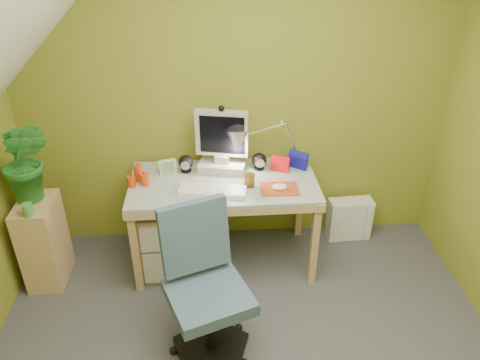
{
  "coord_description": "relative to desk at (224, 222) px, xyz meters",
  "views": [
    {
      "loc": [
        -0.18,
        -1.64,
        2.39
      ],
      "look_at": [
        0.0,
        1.0,
        0.85
      ],
      "focal_mm": 35.0,
      "sensor_mm": 36.0,
      "label": 1
    }
  ],
  "objects": [
    {
      "name": "candle_cluster",
      "position": [
        -0.6,
        0.01,
        0.42
      ],
      "size": [
        0.17,
        0.15,
        0.12
      ],
      "primitive_type": null,
      "rotation": [
        0.0,
        0.0,
        -0.04
      ],
      "color": "#D24312",
      "rests_on": "desk"
    },
    {
      "name": "desk",
      "position": [
        0.0,
        0.0,
        0.0
      ],
      "size": [
        1.34,
        0.68,
        0.71
      ],
      "primitive_type": null,
      "rotation": [
        0.0,
        0.0,
        0.01
      ],
      "color": "tan",
      "rests_on": "floor"
    },
    {
      "name": "potted_plant",
      "position": [
        -1.3,
        -0.07,
        0.6
      ],
      "size": [
        0.35,
        0.29,
        0.59
      ],
      "primitive_type": "imported",
      "rotation": [
        0.0,
        0.0,
        -0.1
      ],
      "color": "#257025",
      "rests_on": "side_ledge"
    },
    {
      "name": "wall_back",
      "position": [
        0.1,
        0.37,
        0.84
      ],
      "size": [
        3.2,
        0.01,
        2.4
      ],
      "primitive_type": "cube",
      "color": "olive",
      "rests_on": "floor"
    },
    {
      "name": "photo_frame_blue",
      "position": [
        0.56,
        0.16,
        0.42
      ],
      "size": [
        0.14,
        0.11,
        0.13
      ],
      "primitive_type": "cube",
      "rotation": [
        0.0,
        0.0,
        -0.64
      ],
      "color": "navy",
      "rests_on": "desk"
    },
    {
      "name": "desk_lamp",
      "position": [
        0.45,
        0.18,
        0.63
      ],
      "size": [
        0.53,
        0.26,
        0.56
      ],
      "primitive_type": null,
      "rotation": [
        0.0,
        0.0,
        -0.07
      ],
      "color": "silver",
      "rests_on": "desk"
    },
    {
      "name": "speaker_right",
      "position": [
        0.27,
        0.16,
        0.42
      ],
      "size": [
        0.12,
        0.12,
        0.13
      ],
      "primitive_type": null,
      "rotation": [
        0.0,
        0.0,
        -0.08
      ],
      "color": "black",
      "rests_on": "desk"
    },
    {
      "name": "side_ledge",
      "position": [
        -1.3,
        -0.12,
        -0.03
      ],
      "size": [
        0.24,
        0.38,
        0.66
      ],
      "primitive_type": "cube",
      "color": "tan",
      "rests_on": "floor"
    },
    {
      "name": "task_chair",
      "position": [
        -0.12,
        -0.87,
        0.1
      ],
      "size": [
        0.65,
        0.65,
        0.92
      ],
      "primitive_type": null,
      "rotation": [
        0.0,
        0.0,
        0.36
      ],
      "color": "#3E5566",
      "rests_on": "floor"
    },
    {
      "name": "mouse",
      "position": [
        0.38,
        -0.14,
        0.38
      ],
      "size": [
        0.12,
        0.08,
        0.04
      ],
      "primitive_type": "ellipsoid",
      "rotation": [
        0.0,
        0.0,
        -0.07
      ],
      "color": "white",
      "rests_on": "mousepad"
    },
    {
      "name": "monitor",
      "position": [
        -0.0,
        0.18,
        0.6
      ],
      "size": [
        0.4,
        0.28,
        0.49
      ],
      "primitive_type": null,
      "rotation": [
        0.0,
        0.0,
        -0.2
      ],
      "color": "#B8B2A5",
      "rests_on": "desk"
    },
    {
      "name": "mousepad",
      "position": [
        0.38,
        -0.14,
        0.36
      ],
      "size": [
        0.26,
        0.19,
        0.01
      ],
      "primitive_type": "cube",
      "rotation": [
        0.0,
        0.0,
        -0.02
      ],
      "color": "#B8431C",
      "rests_on": "desk"
    },
    {
      "name": "amber_tumbler",
      "position": [
        0.18,
        -0.08,
        0.4
      ],
      "size": [
        0.08,
        0.08,
        0.09
      ],
      "primitive_type": "cylinder",
      "rotation": [
        0.0,
        0.0,
        0.08
      ],
      "color": "#906615",
      "rests_on": "desk"
    },
    {
      "name": "photo_frame_green",
      "position": [
        -0.4,
        0.14,
        0.41
      ],
      "size": [
        0.13,
        0.06,
        0.11
      ],
      "primitive_type": "cube",
      "rotation": [
        0.0,
        0.0,
        0.31
      ],
      "color": "#B4D995",
      "rests_on": "desk"
    },
    {
      "name": "speaker_left",
      "position": [
        -0.27,
        0.16,
        0.42
      ],
      "size": [
        0.12,
        0.12,
        0.13
      ],
      "primitive_type": null,
      "rotation": [
        0.0,
        0.0,
        -0.13
      ],
      "color": "black",
      "rests_on": "desk"
    },
    {
      "name": "photo_frame_red",
      "position": [
        0.42,
        0.12,
        0.42
      ],
      "size": [
        0.13,
        0.08,
        0.12
      ],
      "primitive_type": "cube",
      "rotation": [
        0.0,
        0.0,
        -0.46
      ],
      "color": "red",
      "rests_on": "desk"
    },
    {
      "name": "green_cup",
      "position": [
        -1.28,
        -0.27,
        0.35
      ],
      "size": [
        0.08,
        0.08,
        0.09
      ],
      "primitive_type": "cylinder",
      "rotation": [
        0.0,
        0.0,
        0.21
      ],
      "color": "#589C41",
      "rests_on": "side_ledge"
    },
    {
      "name": "keyboard",
      "position": [
        -0.08,
        -0.14,
        0.37
      ],
      "size": [
        0.48,
        0.22,
        0.02
      ],
      "primitive_type": "cube",
      "rotation": [
        0.0,
        0.0,
        -0.18
      ],
      "color": "white",
      "rests_on": "desk"
    },
    {
      "name": "radiator",
      "position": [
        1.04,
        0.23,
        -0.18
      ],
      "size": [
        0.36,
        0.16,
        0.35
      ],
      "primitive_type": "cube",
      "rotation": [
        0.0,
        0.0,
        0.06
      ],
      "color": "white",
      "rests_on": "floor"
    }
  ]
}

